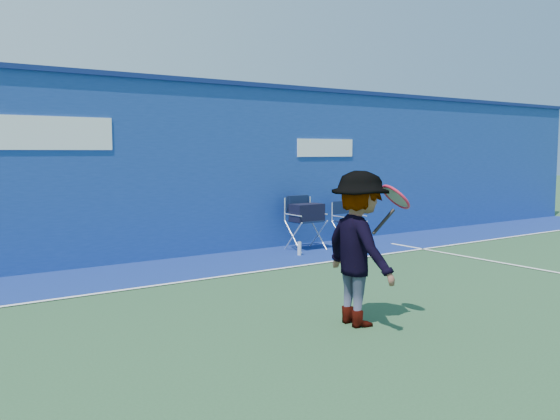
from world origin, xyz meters
TOP-DOWN VIEW (x-y plane):
  - ground at (0.00, 0.00)m, footprint 80.00×80.00m
  - stadium_wall at (-0.00, 5.20)m, footprint 24.00×0.50m
  - out_of_bounds_strip at (0.00, 4.10)m, footprint 24.00×1.80m
  - court_lines at (0.00, 0.60)m, footprint 24.00×12.00m
  - directors_chair_left at (2.70, 4.46)m, footprint 0.59×0.55m
  - directors_chair_right at (3.75, 4.43)m, footprint 0.51×0.46m
  - water_bottle at (2.22, 4.01)m, footprint 0.07×0.07m
  - tennis_player at (0.25, 0.31)m, footprint 0.95×1.12m

SIDE VIEW (x-z plane):
  - ground at x=0.00m, z-range 0.00..0.00m
  - out_of_bounds_strip at x=0.00m, z-range 0.00..0.01m
  - court_lines at x=0.00m, z-range 0.01..0.01m
  - water_bottle at x=2.22m, z-range 0.00..0.24m
  - directors_chair_right at x=3.75m, z-range -0.16..0.69m
  - directors_chair_left at x=2.70m, z-range -0.07..0.93m
  - tennis_player at x=0.25m, z-range 0.00..1.63m
  - stadium_wall at x=0.00m, z-range 0.01..3.09m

